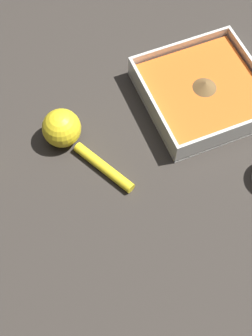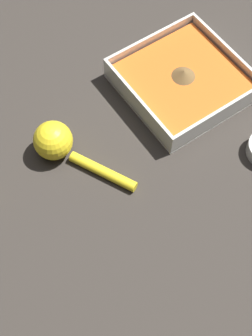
% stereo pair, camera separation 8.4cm
% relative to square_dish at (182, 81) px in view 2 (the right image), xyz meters
% --- Properties ---
extents(ground_plane, '(4.00, 4.00, 0.00)m').
position_rel_square_dish_xyz_m(ground_plane, '(0.03, -0.01, -0.02)').
color(ground_plane, '#332D28').
extents(square_dish, '(0.23, 0.23, 0.05)m').
position_rel_square_dish_xyz_m(square_dish, '(0.00, 0.00, 0.00)').
color(square_dish, silver).
rests_on(square_dish, ground_plane).
extents(lemon_squeezer, '(0.12, 0.20, 0.07)m').
position_rel_square_dish_xyz_m(lemon_squeezer, '(-0.28, 0.01, 0.01)').
color(lemon_squeezer, yellow).
rests_on(lemon_squeezer, ground_plane).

